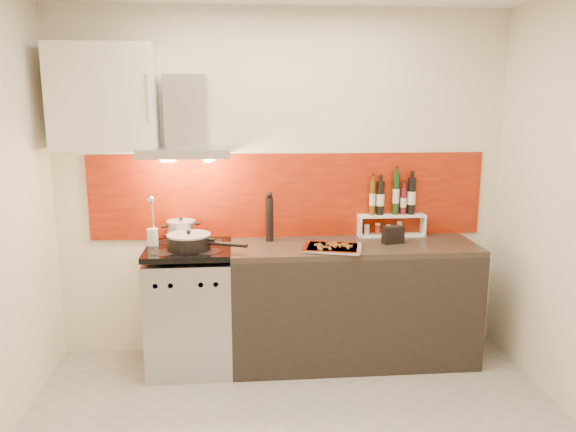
{
  "coord_description": "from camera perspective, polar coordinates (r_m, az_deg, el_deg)",
  "views": [
    {
      "loc": [
        -0.34,
        -2.82,
        1.92
      ],
      "look_at": [
        0.0,
        0.95,
        1.15
      ],
      "focal_mm": 35.0,
      "sensor_mm": 36.0,
      "label": 1
    }
  ],
  "objects": [
    {
      "name": "step_shelf",
      "position": [
        4.39,
        10.54,
        0.55
      ],
      "size": [
        0.52,
        0.14,
        0.49
      ],
      "color": "white",
      "rests_on": "counter"
    },
    {
      "name": "range_hood",
      "position": [
        4.08,
        -10.33,
        8.83
      ],
      "size": [
        0.62,
        0.5,
        0.61
      ],
      "color": "#B7B7BA",
      "rests_on": "back_wall"
    },
    {
      "name": "backsplash",
      "position": [
        4.28,
        0.15,
        2.1
      ],
      "size": [
        3.0,
        0.02,
        0.64
      ],
      "primitive_type": "cube",
      "color": "maroon",
      "rests_on": "back_wall"
    },
    {
      "name": "counter",
      "position": [
        4.27,
        6.6,
        -8.72
      ],
      "size": [
        1.8,
        0.6,
        0.9
      ],
      "color": "black",
      "rests_on": "ground"
    },
    {
      "name": "saute_pan",
      "position": [
        3.98,
        -9.94,
        -2.56
      ],
      "size": [
        0.56,
        0.34,
        0.14
      ],
      "color": "black",
      "rests_on": "range_stove"
    },
    {
      "name": "baking_tray",
      "position": [
        3.96,
        4.54,
        -3.21
      ],
      "size": [
        0.47,
        0.4,
        0.03
      ],
      "color": "silver",
      "rests_on": "counter"
    },
    {
      "name": "caddy_box",
      "position": [
        4.19,
        10.62,
        -1.94
      ],
      "size": [
        0.17,
        0.1,
        0.13
      ],
      "primitive_type": "cube",
      "rotation": [
        0.0,
        0.0,
        0.26
      ],
      "color": "black",
      "rests_on": "counter"
    },
    {
      "name": "stock_pot",
      "position": [
        4.21,
        -10.79,
        -1.49
      ],
      "size": [
        0.21,
        0.21,
        0.18
      ],
      "color": "#B7B7BA",
      "rests_on": "range_stove"
    },
    {
      "name": "pepper_mill",
      "position": [
        4.17,
        -1.89,
        -0.13
      ],
      "size": [
        0.06,
        0.06,
        0.37
      ],
      "color": "black",
      "rests_on": "counter"
    },
    {
      "name": "back_wall",
      "position": [
        4.28,
        -0.53,
        3.17
      ],
      "size": [
        3.4,
        0.02,
        2.6
      ],
      "primitive_type": "cube",
      "color": "silver",
      "rests_on": "ground"
    },
    {
      "name": "utensil_jar",
      "position": [
        4.11,
        -13.61,
        -1.55
      ],
      "size": [
        0.08,
        0.12,
        0.38
      ],
      "color": "silver",
      "rests_on": "range_stove"
    },
    {
      "name": "upper_cabinet",
      "position": [
        4.15,
        -18.2,
        11.36
      ],
      "size": [
        0.7,
        0.35,
        0.72
      ],
      "primitive_type": "cube",
      "color": "silver",
      "rests_on": "back_wall"
    },
    {
      "name": "range_stove",
      "position": [
        4.2,
        -9.86,
        -9.28
      ],
      "size": [
        0.6,
        0.6,
        0.91
      ],
      "color": "#B7B7BA",
      "rests_on": "ground"
    }
  ]
}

